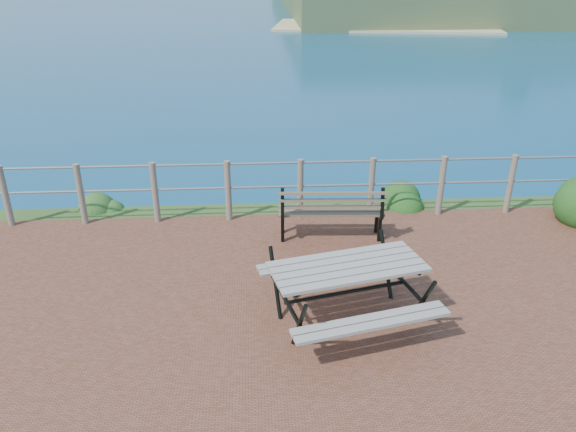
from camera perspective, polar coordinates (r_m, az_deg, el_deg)
The scene contains 6 objects.
ground at distance 6.36m, azimuth 3.73°, elevation -13.35°, with size 10.00×7.00×0.12m, color brown.
safety_railing at distance 8.97m, azimuth 1.25°, elevation 3.07°, with size 9.40×0.10×1.00m.
picnic_table at distance 6.54m, azimuth 5.99°, elevation -7.15°, with size 1.86×1.48×0.74m.
park_bench at distance 8.36m, azimuth 4.40°, elevation 1.34°, with size 1.58×0.47×0.88m.
shrub_lip_west at distance 10.09m, azimuth -18.04°, elevation 0.85°, with size 0.67×0.67×0.37m, color #1E521F.
shrub_lip_east at distance 9.98m, azimuth 11.38°, elevation 1.38°, with size 0.71×0.71×0.43m, color #154314.
Camera 1 is at (-0.71, -4.92, 3.97)m, focal length 35.00 mm.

